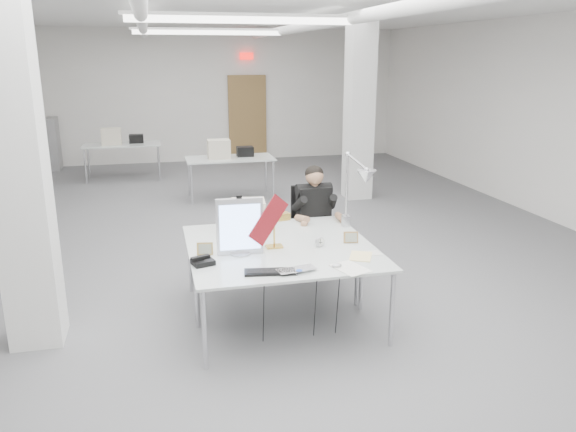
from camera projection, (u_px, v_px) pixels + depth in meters
name	position (u px, v px, depth m)	size (l,w,h in m)	color
room_shell	(246.00, 125.00, 7.32)	(10.04, 14.04, 3.24)	#5B5B5E
desk_main	(291.00, 263.00, 5.12)	(1.80, 0.90, 0.03)	silver
desk_second	(271.00, 234.00, 5.96)	(1.80, 0.90, 0.03)	silver
bg_desk_a	(230.00, 158.00, 10.30)	(1.60, 0.80, 0.03)	silver
bg_desk_b	(122.00, 145.00, 11.91)	(1.60, 0.80, 0.03)	silver
filing_cabinet	(49.00, 144.00, 12.92)	(0.45, 0.55, 1.20)	gray
office_chair	(313.00, 228.00, 6.72)	(0.57, 0.57, 1.16)	black
seated_person	(314.00, 203.00, 6.58)	(0.46, 0.57, 0.85)	black
monitor	(240.00, 227.00, 5.23)	(0.44, 0.04, 0.54)	silver
pennant	(269.00, 220.00, 5.25)	(0.47, 0.01, 0.20)	maroon
keyboard	(271.00, 272.00, 4.84)	(0.46, 0.15, 0.02)	black
laptop	(299.00, 272.00, 4.83)	(0.35, 0.22, 0.03)	#AAAAAF
mouse	(337.00, 265.00, 4.97)	(0.09, 0.06, 0.04)	#AFAFB3
bankers_lamp	(274.00, 232.00, 5.45)	(0.28, 0.11, 0.32)	#B58938
desk_phone	(203.00, 262.00, 5.04)	(0.18, 0.17, 0.05)	black
picture_frame_left	(205.00, 249.00, 5.27)	(0.15, 0.01, 0.12)	tan
picture_frame_right	(351.00, 237.00, 5.61)	(0.15, 0.01, 0.12)	#A67C47
desk_clock	(320.00, 242.00, 5.50)	(0.10, 0.10, 0.03)	#B7B7BC
paper_stack_a	(350.00, 268.00, 4.94)	(0.23, 0.33, 0.01)	white
paper_stack_b	(361.00, 256.00, 5.24)	(0.20, 0.27, 0.01)	#FBE396
paper_stack_c	(370.00, 253.00, 5.32)	(0.20, 0.14, 0.01)	silver
beige_monitor	(249.00, 216.00, 5.97)	(0.35, 0.33, 0.33)	beige
architect_lamp	(355.00, 192.00, 5.82)	(0.23, 0.68, 0.88)	#BCBCC1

